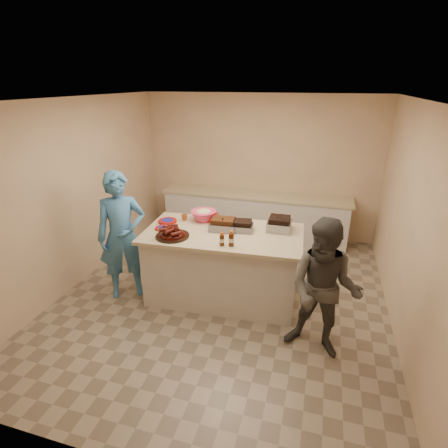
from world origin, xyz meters
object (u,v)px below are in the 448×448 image
(island, at_px, (223,295))
(bbq_bottle_a, at_px, (222,245))
(bbq_bottle_b, at_px, (231,246))
(mustard_bottle, at_px, (214,230))
(guest_gray, at_px, (316,350))
(roasting_pan, at_px, (279,230))
(guest_blue, at_px, (129,292))
(plastic_cup, at_px, (185,220))
(rib_platter, at_px, (173,237))
(coleslaw_bowl, at_px, (204,220))

(island, height_order, bbq_bottle_a, bbq_bottle_a)
(bbq_bottle_b, relative_size, mustard_bottle, 1.59)
(guest_gray, bearing_deg, bbq_bottle_b, 172.29)
(mustard_bottle, height_order, guest_gray, mustard_bottle)
(roasting_pan, distance_m, guest_blue, 2.38)
(bbq_bottle_a, bearing_deg, plastic_cup, 139.35)
(island, relative_size, guest_blue, 1.16)
(rib_platter, xyz_separation_m, guest_gray, (1.95, -0.44, -1.01))
(coleslaw_bowl, distance_m, guest_blue, 1.54)
(coleslaw_bowl, relative_size, guest_blue, 0.20)
(guest_blue, height_order, guest_gray, guest_gray)
(island, distance_m, plastic_cup, 1.23)
(guest_blue, bearing_deg, plastic_cup, 7.91)
(rib_platter, bearing_deg, guest_gray, -12.76)
(coleslaw_bowl, bearing_deg, bbq_bottle_a, -55.92)
(roasting_pan, distance_m, bbq_bottle_a, 0.92)
(plastic_cup, bearing_deg, bbq_bottle_a, -40.65)
(rib_platter, height_order, guest_gray, rib_platter)
(roasting_pan, bearing_deg, guest_blue, -164.74)
(guest_blue, bearing_deg, bbq_bottle_b, -33.91)
(island, xyz_separation_m, rib_platter, (-0.60, -0.32, 1.01))
(roasting_pan, bearing_deg, mustard_bottle, -164.77)
(rib_platter, bearing_deg, bbq_bottle_b, -3.43)
(roasting_pan, distance_m, coleslaw_bowl, 1.11)
(island, height_order, plastic_cup, plastic_cup)
(rib_platter, bearing_deg, mustard_bottle, 38.60)
(bbq_bottle_b, bearing_deg, coleslaw_bowl, 130.71)
(bbq_bottle_b, bearing_deg, guest_gray, -19.01)
(mustard_bottle, distance_m, plastic_cup, 0.56)
(island, relative_size, roasting_pan, 6.67)
(mustard_bottle, bearing_deg, rib_platter, -141.40)
(roasting_pan, bearing_deg, bbq_bottle_b, -128.28)
(roasting_pan, height_order, plastic_cup, roasting_pan)
(rib_platter, bearing_deg, coleslaw_bowl, 72.46)
(coleslaw_bowl, distance_m, plastic_cup, 0.28)
(plastic_cup, bearing_deg, island, -21.68)
(bbq_bottle_b, xyz_separation_m, guest_gray, (1.14, -0.39, -1.01))
(mustard_bottle, bearing_deg, roasting_pan, 16.11)
(coleslaw_bowl, xyz_separation_m, bbq_bottle_a, (0.49, -0.72, 0.00))
(roasting_pan, distance_m, guest_gray, 1.59)
(rib_platter, bearing_deg, roasting_pan, 24.87)
(mustard_bottle, bearing_deg, guest_blue, -163.85)
(rib_platter, bearing_deg, guest_blue, 179.39)
(island, relative_size, bbq_bottle_b, 10.77)
(bbq_bottle_b, bearing_deg, roasting_pan, 52.60)
(rib_platter, distance_m, roasting_pan, 1.45)
(guest_gray, bearing_deg, guest_blue, -178.12)
(rib_platter, relative_size, guest_gray, 0.27)
(roasting_pan, relative_size, mustard_bottle, 2.56)
(bbq_bottle_a, relative_size, bbq_bottle_b, 0.89)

